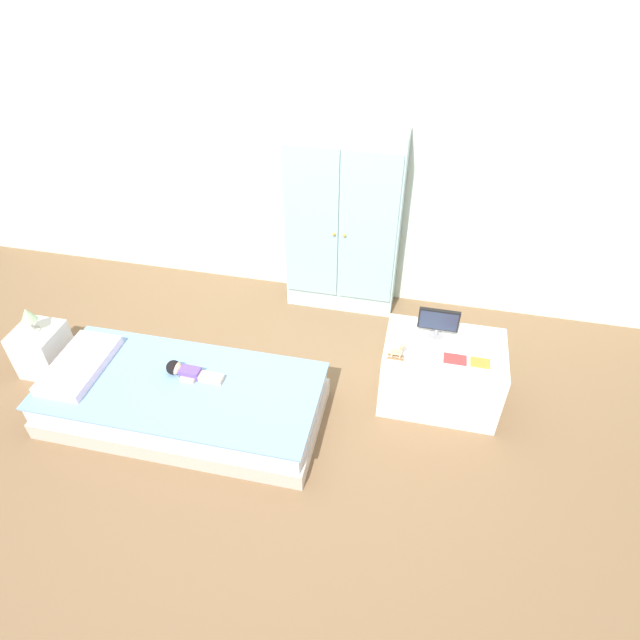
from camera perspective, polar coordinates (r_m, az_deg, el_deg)
name	(u,v)px	position (r m, az deg, el deg)	size (l,w,h in m)	color
ground_plane	(267,422)	(3.67, -5.66, -10.77)	(10.00, 10.00, 0.02)	brown
back_wall	(317,136)	(4.12, -0.29, 19.06)	(6.40, 0.05, 2.70)	silver
bed	(183,400)	(3.69, -14.34, -8.24)	(1.81, 0.82, 0.29)	beige
pillow	(79,365)	(3.89, -24.27, -4.36)	(0.32, 0.58, 0.06)	silver
doll	(184,371)	(3.61, -14.29, -5.24)	(0.39, 0.14, 0.10)	#6B4CB2
nightstand	(43,350)	(4.34, -27.41, -2.82)	(0.31, 0.31, 0.37)	white
table_lamp	(28,316)	(4.16, -28.69, 0.39)	(0.11, 0.11, 0.19)	#B7B2AD
wardrobe	(343,224)	(4.17, 2.46, 10.15)	(0.87, 0.31, 1.49)	silver
tv_stand	(441,373)	(3.69, 12.73, -5.52)	(0.78, 0.52, 0.49)	white
tv_monitor	(438,321)	(3.51, 12.50, -0.14)	(0.26, 0.10, 0.21)	#99999E
rocking_horse_toy	(398,351)	(3.35, 8.30, -3.29)	(0.10, 0.04, 0.12)	#8E6642
book_red	(455,359)	(3.44, 14.20, -4.07)	(0.14, 0.09, 0.01)	#CC3838
book_orange	(480,363)	(3.46, 16.71, -4.39)	(0.12, 0.08, 0.01)	orange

